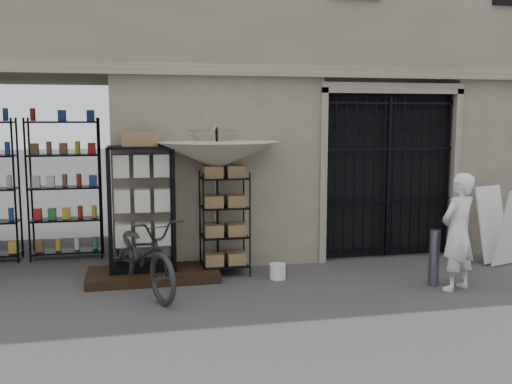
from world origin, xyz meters
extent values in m
plane|color=black|center=(0.00, 0.00, 0.00)|extent=(80.00, 80.00, 0.00)
cube|color=gray|center=(0.00, 4.00, 4.50)|extent=(14.00, 4.00, 9.00)
cube|color=black|center=(-4.50, 2.80, 1.50)|extent=(3.00, 1.70, 3.00)
cube|color=black|center=(-4.55, 3.30, 1.25)|extent=(2.70, 0.50, 2.50)
cube|color=black|center=(1.75, 2.28, 1.50)|extent=(2.50, 0.06, 3.00)
cube|color=black|center=(1.75, 2.12, 1.45)|extent=(0.05, 0.05, 2.80)
cube|color=black|center=(-2.40, 1.55, 0.07)|extent=(2.00, 0.90, 0.15)
cube|color=black|center=(-2.55, 1.67, 0.20)|extent=(1.04, 0.74, 0.11)
cube|color=silver|center=(-2.60, 1.38, 1.11)|extent=(0.89, 0.16, 1.79)
cube|color=silver|center=(-2.55, 1.67, 1.00)|extent=(0.87, 0.55, 1.49)
cube|color=olive|center=(-2.55, 1.67, 2.13)|extent=(0.59, 0.49, 0.21)
cube|color=black|center=(-1.26, 1.65, 0.83)|extent=(0.82, 0.67, 1.66)
cube|color=olive|center=(-1.26, 1.65, 0.78)|extent=(0.70, 0.54, 1.24)
cylinder|color=black|center=(-1.37, 1.70, 1.17)|extent=(0.05, 0.05, 2.35)
imported|color=#B2AEA2|center=(-1.37, 1.70, 2.03)|extent=(2.30, 2.32, 1.58)
cylinder|color=silver|center=(-0.50, 1.19, 0.12)|extent=(0.29, 0.29, 0.24)
imported|color=black|center=(-2.56, 0.95, 0.00)|extent=(1.11, 1.32, 2.14)
cylinder|color=#4E545D|center=(1.70, 0.36, 0.42)|extent=(0.19, 0.19, 0.85)
imported|color=silver|center=(1.91, 0.10, 0.00)|extent=(1.26, 1.83, 0.41)
cube|color=silver|center=(3.39, 1.43, 0.67)|extent=(0.68, 0.48, 1.30)
camera|label=1|loc=(-2.65, -7.19, 2.51)|focal=40.00mm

